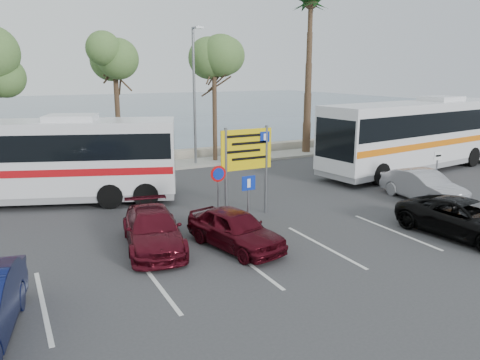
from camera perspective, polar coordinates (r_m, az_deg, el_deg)
name	(u,v)px	position (r m, az deg, el deg)	size (l,w,h in m)	color
ground	(265,245)	(15.86, 3.02, -7.93)	(120.00, 120.00, 0.00)	#343437
kerb_strip	(146,168)	(28.35, -11.35, 1.49)	(44.00, 2.40, 0.15)	gray
seawall	(137,158)	(30.20, -12.43, 2.59)	(48.00, 0.80, 0.60)	#9F947F
sea	(56,111)	(73.36, -21.49, 7.87)	(140.00, 140.00, 0.00)	#3F5564
tree_mid	(114,53)	(27.43, -15.10, 14.75)	(3.20, 3.20, 8.00)	#382619
tree_right	(214,63)	(29.32, -3.18, 14.09)	(3.20, 3.20, 7.40)	#382619
palm_tree	(311,5)	(33.07, 8.62, 20.30)	(4.80, 4.80, 11.20)	#382619
street_lamp_right	(195,90)	(28.31, -5.55, 10.91)	(0.45, 1.15, 8.01)	slate
direction_sign	(247,156)	(18.37, 0.80, 2.91)	(2.20, 0.12, 3.60)	slate
sign_no_stop	(218,186)	(17.14, -2.67, -0.78)	(0.60, 0.08, 2.35)	slate
sign_parking	(248,198)	(15.96, 1.03, -2.22)	(0.50, 0.07, 2.25)	slate
sign_taxi	(437,168)	(22.81, 22.85, 1.32)	(0.50, 0.07, 2.20)	slate
lane_markings	(249,262)	(14.53, 1.08, -9.94)	(12.02, 4.20, 0.01)	silver
coach_bus_left	(30,163)	(22.16, -24.22, 1.86)	(12.57, 6.74, 3.87)	silver
coach_bus_right	(417,137)	(29.07, 20.77, 4.94)	(13.80, 4.62, 4.22)	silver
car_maroon	(153,229)	(15.69, -10.58, -5.94)	(1.76, 4.34, 1.26)	#510D19
car_red	(235,229)	(15.41, -0.62, -5.96)	(1.55, 3.85, 1.31)	#450913
suv_black	(466,219)	(18.18, 25.83, -4.30)	(2.19, 4.74, 1.32)	black
car_silver_b	(423,186)	(22.41, 21.44, -0.68)	(1.46, 4.18, 1.38)	#96969C
pedestrian_far	(377,158)	(27.12, 16.37, 2.55)	(0.92, 0.72, 1.89)	#363B51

